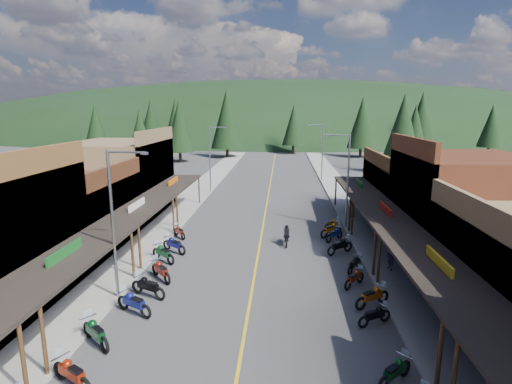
% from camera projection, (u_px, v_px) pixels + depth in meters
% --- Properties ---
extents(ground, '(220.00, 220.00, 0.00)m').
position_uv_depth(ground, '(257.00, 261.00, 26.84)').
color(ground, '#38383A').
rests_on(ground, ground).
extents(centerline, '(0.15, 90.00, 0.01)m').
position_uv_depth(centerline, '(268.00, 197.00, 46.38)').
color(centerline, gold).
rests_on(centerline, ground).
extents(sidewalk_west, '(3.40, 94.00, 0.15)m').
position_uv_depth(sidewalk_west, '(194.00, 195.00, 46.93)').
color(sidewalk_west, gray).
rests_on(sidewalk_west, ground).
extents(sidewalk_east, '(3.40, 94.00, 0.15)m').
position_uv_depth(sidewalk_east, '(344.00, 197.00, 45.80)').
color(sidewalk_east, gray).
rests_on(sidewalk_east, ground).
extents(shop_west_2, '(10.90, 9.00, 6.20)m').
position_uv_depth(shop_west_2, '(69.00, 214.00, 28.88)').
color(shop_west_2, '#3F2111').
rests_on(shop_west_2, ground).
extents(shop_west_3, '(10.90, 10.20, 8.20)m').
position_uv_depth(shop_west_3, '(121.00, 178.00, 38.06)').
color(shop_west_3, brown).
rests_on(shop_west_3, ground).
extents(shop_east_2, '(10.90, 9.00, 8.20)m').
position_uv_depth(shop_east_2, '(462.00, 207.00, 26.89)').
color(shop_east_2, '#562B19').
rests_on(shop_east_2, ground).
extents(shop_east_3, '(10.90, 10.20, 6.20)m').
position_uv_depth(shop_east_3, '(415.00, 192.00, 36.47)').
color(shop_east_3, '#4C2D16').
rests_on(shop_east_3, ground).
extents(streetlight_0, '(2.16, 0.18, 8.00)m').
position_uv_depth(streetlight_0, '(115.00, 219.00, 20.52)').
color(streetlight_0, gray).
rests_on(streetlight_0, ground).
extents(streetlight_1, '(2.16, 0.18, 8.00)m').
position_uv_depth(streetlight_1, '(211.00, 156.00, 47.87)').
color(streetlight_1, gray).
rests_on(streetlight_1, ground).
extents(streetlight_2, '(2.16, 0.18, 8.00)m').
position_uv_depth(streetlight_2, '(346.00, 177.00, 33.29)').
color(streetlight_2, gray).
rests_on(streetlight_2, ground).
extents(streetlight_3, '(2.16, 0.18, 8.00)m').
position_uv_depth(streetlight_3, '(321.00, 150.00, 54.78)').
color(streetlight_3, gray).
rests_on(streetlight_3, ground).
extents(ridge_hill, '(310.00, 140.00, 60.00)m').
position_uv_depth(ridge_hill, '(279.00, 135.00, 158.71)').
color(ridge_hill, black).
rests_on(ridge_hill, ground).
extents(pine_0, '(5.04, 5.04, 11.00)m').
position_uv_depth(pine_0, '(96.00, 125.00, 88.68)').
color(pine_0, black).
rests_on(pine_0, ground).
extents(pine_1, '(5.88, 5.88, 12.50)m').
position_uv_depth(pine_1, '(176.00, 121.00, 95.30)').
color(pine_1, black).
rests_on(pine_1, ground).
extents(pine_2, '(6.72, 6.72, 14.00)m').
position_uv_depth(pine_2, '(227.00, 119.00, 82.52)').
color(pine_2, black).
rests_on(pine_2, ground).
extents(pine_3, '(5.04, 5.04, 11.00)m').
position_uv_depth(pine_3, '(293.00, 125.00, 89.73)').
color(pine_3, black).
rests_on(pine_3, ground).
extents(pine_4, '(5.88, 5.88, 12.50)m').
position_uv_depth(pine_4, '(362.00, 123.00, 82.80)').
color(pine_4, black).
rests_on(pine_4, ground).
extents(pine_5, '(6.72, 6.72, 14.00)m').
position_uv_depth(pine_5, '(421.00, 118.00, 93.33)').
color(pine_5, black).
rests_on(pine_5, ground).
extents(pine_6, '(5.04, 5.04, 11.00)m').
position_uv_depth(pine_6, '(491.00, 126.00, 85.04)').
color(pine_6, black).
rests_on(pine_6, ground).
extents(pine_7, '(5.88, 5.88, 12.50)m').
position_uv_depth(pine_7, '(151.00, 120.00, 101.68)').
color(pine_7, black).
rests_on(pine_7, ground).
extents(pine_8, '(4.48, 4.48, 10.00)m').
position_uv_depth(pine_8, '(140.00, 134.00, 66.13)').
color(pine_8, black).
rests_on(pine_8, ground).
extents(pine_9, '(4.93, 4.93, 10.80)m').
position_uv_depth(pine_9, '(414.00, 131.00, 67.93)').
color(pine_9, black).
rests_on(pine_9, ground).
extents(pine_10, '(5.38, 5.38, 11.60)m').
position_uv_depth(pine_10, '(179.00, 126.00, 75.47)').
color(pine_10, black).
rests_on(pine_10, ground).
extents(pine_11, '(5.82, 5.82, 12.40)m').
position_uv_depth(pine_11, '(403.00, 128.00, 61.19)').
color(pine_11, black).
rests_on(pine_11, ground).
extents(bike_west_2, '(2.29, 1.74, 1.26)m').
position_uv_depth(bike_west_2, '(72.00, 372.00, 14.48)').
color(bike_west_2, '#97220A').
rests_on(bike_west_2, ground).
extents(bike_west_3, '(2.24, 2.08, 1.31)m').
position_uv_depth(bike_west_3, '(95.00, 331.00, 17.10)').
color(bike_west_3, '#0C3C1A').
rests_on(bike_west_3, ground).
extents(bike_west_4, '(2.40, 1.81, 1.33)m').
position_uv_depth(bike_west_4, '(134.00, 302.00, 19.69)').
color(bike_west_4, navy).
rests_on(bike_west_4, ground).
extents(bike_west_5, '(2.42, 1.71, 1.32)m').
position_uv_depth(bike_west_5, '(148.00, 286.00, 21.52)').
color(bike_west_5, black).
rests_on(bike_west_5, ground).
extents(bike_west_6, '(2.11, 2.26, 1.33)m').
position_uv_depth(bike_west_6, '(161.00, 270.00, 23.66)').
color(bike_west_6, maroon).
rests_on(bike_west_6, ground).
extents(bike_west_7, '(2.28, 2.06, 1.32)m').
position_uv_depth(bike_west_7, '(163.00, 252.00, 26.49)').
color(bike_west_7, '#0C401E').
rests_on(bike_west_7, ground).
extents(bike_west_8, '(2.33, 1.96, 1.32)m').
position_uv_depth(bike_west_8, '(174.00, 244.00, 28.18)').
color(bike_west_8, navy).
rests_on(bike_west_8, ground).
extents(bike_west_9, '(1.67, 1.89, 1.09)m').
position_uv_depth(bike_west_9, '(179.00, 231.00, 31.49)').
color(bike_west_9, maroon).
rests_on(bike_west_9, ground).
extents(bike_east_3, '(1.90, 1.84, 1.13)m').
position_uv_depth(bike_east_3, '(395.00, 370.00, 14.68)').
color(bike_east_3, '#0B3815').
rests_on(bike_east_3, ground).
extents(bike_east_4, '(1.92, 1.45, 1.06)m').
position_uv_depth(bike_east_4, '(375.00, 315.00, 18.75)').
color(bike_east_4, black).
rests_on(bike_east_4, ground).
extents(bike_east_5, '(2.23, 1.79, 1.25)m').
position_uv_depth(bike_east_5, '(372.00, 295.00, 20.45)').
color(bike_east_5, '#AE4E0C').
rests_on(bike_east_5, ground).
extents(bike_east_6, '(1.76, 1.91, 1.12)m').
position_uv_depth(bike_east_6, '(354.00, 277.00, 22.83)').
color(bike_east_6, maroon).
rests_on(bike_east_6, ground).
extents(bike_east_7, '(1.55, 1.97, 1.10)m').
position_uv_depth(bike_east_7, '(355.00, 263.00, 24.92)').
color(bike_east_7, black).
rests_on(bike_east_7, ground).
extents(bike_east_8, '(2.24, 1.94, 1.28)m').
position_uv_depth(bike_east_8, '(340.00, 245.00, 27.96)').
color(bike_east_8, black).
rests_on(bike_east_8, ground).
extents(bike_east_9, '(1.88, 2.01, 1.18)m').
position_uv_depth(bike_east_9, '(334.00, 234.00, 30.74)').
color(bike_east_9, navy).
rests_on(bike_east_9, ground).
extents(bike_east_10, '(2.22, 2.09, 1.31)m').
position_uv_depth(bike_east_10, '(331.00, 229.00, 31.75)').
color(bike_east_10, '#B76E0D').
rests_on(bike_east_10, ground).
extents(bike_east_11, '(1.86, 1.79, 1.11)m').
position_uv_depth(bike_east_11, '(333.00, 223.00, 33.59)').
color(bike_east_11, '#A3650B').
rests_on(bike_east_11, ground).
extents(rider_on_bike, '(0.70, 2.08, 1.58)m').
position_uv_depth(rider_on_bike, '(287.00, 236.00, 29.90)').
color(rider_on_bike, black).
rests_on(rider_on_bike, ground).
extents(pedestrian_east_a, '(0.61, 0.75, 1.78)m').
position_uv_depth(pedestrian_east_a, '(391.00, 256.00, 24.81)').
color(pedestrian_east_a, '#2D2234').
rests_on(pedestrian_east_a, sidewalk_east).
extents(pedestrian_east_b, '(0.98, 0.95, 1.79)m').
position_uv_depth(pedestrian_east_b, '(351.00, 208.00, 36.91)').
color(pedestrian_east_b, brown).
rests_on(pedestrian_east_b, sidewalk_east).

